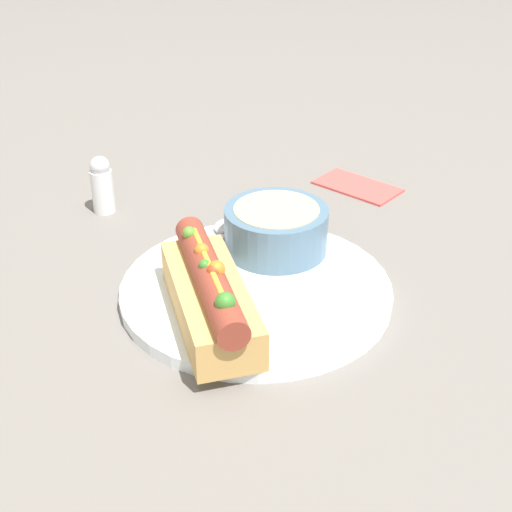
% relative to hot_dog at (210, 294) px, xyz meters
% --- Properties ---
extents(ground_plane, '(4.00, 4.00, 0.00)m').
position_rel_hot_dog_xyz_m(ground_plane, '(-0.02, 0.07, -0.04)').
color(ground_plane, slate).
extents(dinner_plate, '(0.27, 0.27, 0.01)m').
position_rel_hot_dog_xyz_m(dinner_plate, '(-0.02, 0.07, -0.03)').
color(dinner_plate, white).
rests_on(dinner_plate, ground_plane).
extents(hot_dog, '(0.18, 0.11, 0.07)m').
position_rel_hot_dog_xyz_m(hot_dog, '(0.00, 0.00, 0.00)').
color(hot_dog, tan).
rests_on(hot_dog, dinner_plate).
extents(soup_bowl, '(0.11, 0.11, 0.05)m').
position_rel_hot_dog_xyz_m(soup_bowl, '(-0.07, 0.12, -0.00)').
color(soup_bowl, slate).
rests_on(soup_bowl, dinner_plate).
extents(spoon, '(0.14, 0.14, 0.01)m').
position_rel_hot_dog_xyz_m(spoon, '(-0.11, 0.08, -0.02)').
color(spoon, '#B7B7BC').
rests_on(spoon, dinner_plate).
extents(napkin, '(0.12, 0.08, 0.01)m').
position_rel_hot_dog_xyz_m(napkin, '(-0.16, 0.32, -0.04)').
color(napkin, '#E04C47').
rests_on(napkin, ground_plane).
extents(salt_shaker, '(0.03, 0.03, 0.07)m').
position_rel_hot_dog_xyz_m(salt_shaker, '(-0.28, 0.02, -0.00)').
color(salt_shaker, silver).
rests_on(salt_shaker, ground_plane).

